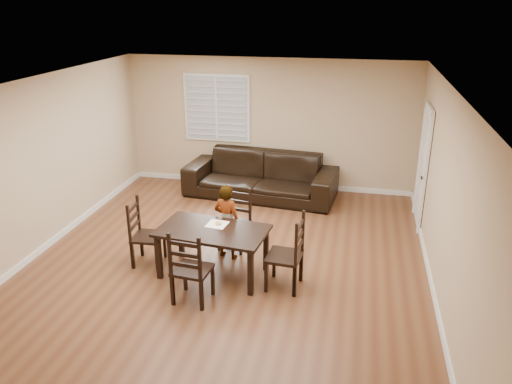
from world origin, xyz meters
TOP-DOWN VIEW (x-y plane):
  - ground at (0.00, 0.00)m, footprint 7.00×7.00m
  - room at (0.04, 0.18)m, footprint 6.04×7.04m
  - dining_table at (-0.10, -0.31)m, footprint 1.63×1.03m
  - chair_near at (0.02, 0.67)m, footprint 0.52×0.49m
  - chair_far at (-0.20, -1.14)m, footprint 0.52×0.49m
  - chair_left at (-1.28, -0.20)m, footprint 0.47×0.49m
  - chair_right at (1.08, -0.44)m, footprint 0.50×0.53m
  - child at (-0.04, 0.25)m, footprint 0.50×0.39m
  - napkin at (-0.09, -0.14)m, footprint 0.32×0.32m
  - donut at (-0.07, -0.14)m, footprint 0.10×0.10m
  - sofa at (-0.05, 2.87)m, footprint 3.12×1.48m

SIDE VIEW (x-z plane):
  - ground at x=0.00m, z-range 0.00..0.00m
  - sofa at x=-0.05m, z-range 0.00..0.88m
  - chair_near at x=0.02m, z-range -0.05..0.94m
  - chair_left at x=-1.28m, z-range -0.05..0.98m
  - chair_far at x=-0.20m, z-range -0.05..1.01m
  - chair_right at x=1.08m, z-range -0.05..1.04m
  - child at x=-0.04m, z-range 0.00..1.20m
  - dining_table at x=-0.10m, z-range 0.27..1.00m
  - napkin at x=-0.09m, z-range 0.72..0.73m
  - donut at x=-0.07m, z-range 0.73..0.77m
  - room at x=0.04m, z-range 0.45..3.17m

